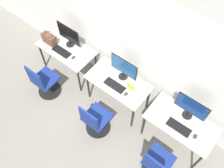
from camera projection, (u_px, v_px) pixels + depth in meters
name	position (u px, v px, depth m)	size (l,w,h in m)	color
ground_plane	(108.00, 112.00, 5.05)	(20.00, 20.00, 0.00)	gray
wall_back	(135.00, 43.00, 4.21)	(12.00, 0.05, 2.80)	silver
desk_left	(67.00, 51.00, 5.09)	(1.18, 0.63, 0.74)	#BCB7AD
monitor_left	(69.00, 35.00, 4.85)	(0.55, 0.17, 0.49)	black
keyboard_left	(62.00, 52.00, 4.95)	(0.41, 0.16, 0.02)	black
mouse_left	(73.00, 58.00, 4.86)	(0.06, 0.09, 0.03)	#333333
office_chair_left	(44.00, 82.00, 5.00)	(0.48, 0.48, 0.91)	black
desk_center	(118.00, 84.00, 4.64)	(1.18, 0.63, 0.74)	#BCB7AD
monitor_center	(124.00, 68.00, 4.41)	(0.55, 0.17, 0.49)	black
keyboard_center	(115.00, 85.00, 4.51)	(0.41, 0.16, 0.02)	black
mouse_center	(126.00, 94.00, 4.41)	(0.06, 0.09, 0.03)	#333333
office_chair_center	(95.00, 121.00, 4.54)	(0.48, 0.48, 0.91)	black
desk_right	(181.00, 125.00, 4.19)	(1.18, 0.63, 0.74)	#BCB7AD
monitor_right	(191.00, 108.00, 3.97)	(0.55, 0.17, 0.49)	black
keyboard_right	(179.00, 127.00, 4.07)	(0.41, 0.16, 0.02)	black
mouse_right	(195.00, 137.00, 3.97)	(0.06, 0.09, 0.03)	#333333
office_chair_right	(156.00, 164.00, 4.11)	(0.48, 0.48, 0.91)	black
handbag	(49.00, 39.00, 5.00)	(0.30, 0.18, 0.25)	brown
placard_center	(131.00, 87.00, 4.46)	(0.16, 0.03, 0.08)	yellow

